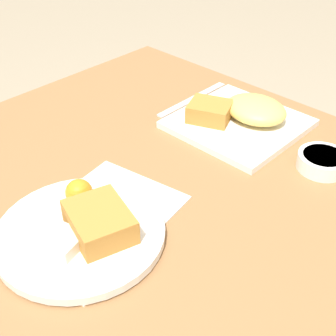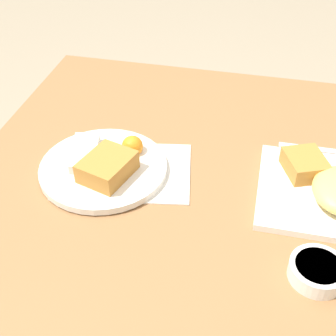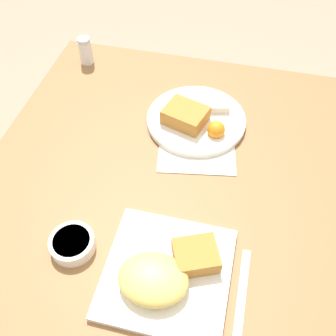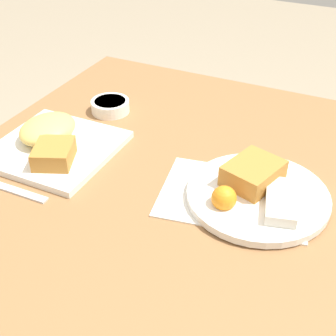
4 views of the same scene
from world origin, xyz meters
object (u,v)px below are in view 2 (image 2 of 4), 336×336
object	(u,v)px
plate_square_near	(327,188)
plate_oval_far	(105,165)
butter_knife	(330,151)
sauce_ramekin	(317,271)

from	to	relation	value
plate_square_near	plate_oval_far	bearing A→B (deg)	93.36
plate_square_near	butter_knife	world-z (taller)	plate_square_near
plate_square_near	sauce_ramekin	bearing A→B (deg)	174.33
plate_square_near	plate_oval_far	world-z (taller)	plate_square_near
sauce_ramekin	butter_knife	world-z (taller)	sauce_ramekin
plate_square_near	sauce_ramekin	xyz separation A→B (m)	(-0.20, 0.02, -0.01)
sauce_ramekin	butter_knife	distance (m)	0.34
plate_square_near	butter_knife	size ratio (longest dim) A/B	1.10
plate_square_near	plate_oval_far	distance (m)	0.43
sauce_ramekin	plate_oval_far	bearing A→B (deg)	67.21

